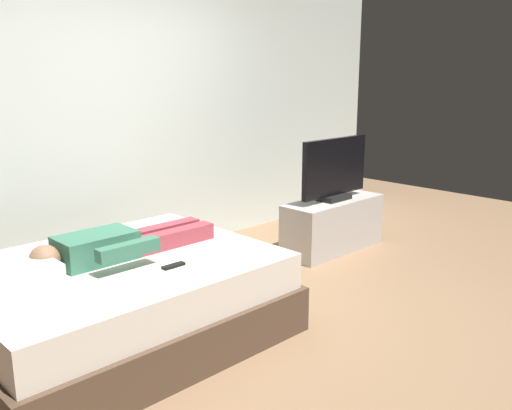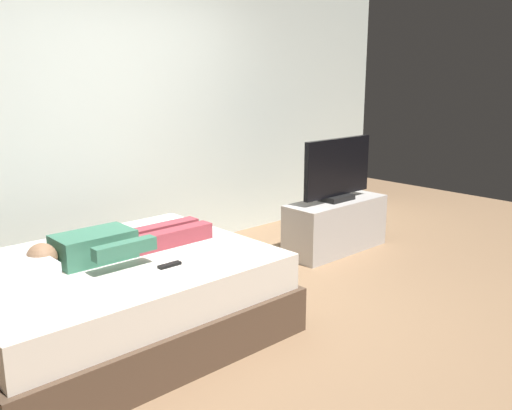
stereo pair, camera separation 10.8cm
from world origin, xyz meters
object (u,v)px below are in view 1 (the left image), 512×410
pillow (10,277)px  remote (173,266)px  tv (335,170)px  bed (119,301)px  tv_stand (333,225)px  person (116,245)px

pillow → remote: 0.91m
remote → tv: (2.27, 0.55, 0.24)m
bed → tv: tv is taller
bed → tv_stand: bed is taller
person → tv: tv is taller
remote → pillow: bearing=157.0°
bed → remote: remote is taller
pillow → tv: bearing=3.6°
person → tv_stand: person is taller
person → tv_stand: (2.42, 0.14, -0.37)m
pillow → tv_stand: pillow is taller
pillow → remote: pillow is taller
pillow → person: size_ratio=0.38×
pillow → bed: bearing=0.0°
pillow → remote: (0.83, -0.35, -0.05)m
tv → pillow: bearing=-176.4°
remote → tv: tv is taller
person → tv_stand: bearing=3.4°
tv_stand → bed: bearing=-175.5°
remote → tv_stand: bearing=13.6°
remote → tv_stand: 2.35m
bed → tv: (2.45, 0.19, 0.52)m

